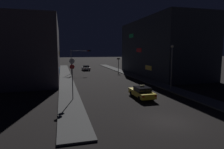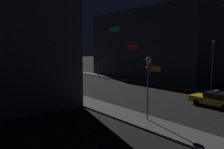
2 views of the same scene
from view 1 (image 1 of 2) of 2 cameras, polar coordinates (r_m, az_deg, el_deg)
ground_plane at (r=16.81m, az=16.41°, el=-13.28°), size 300.00×300.00×0.00m
sidewalk_left at (r=43.30m, az=-13.65°, el=-0.59°), size 2.54×63.05×0.15m
sidewalk_right at (r=46.11m, az=5.39°, el=0.05°), size 2.54×63.05×0.15m
building_facade_left at (r=43.65m, az=-23.24°, el=6.43°), size 11.66×28.85×11.29m
building_facade_right at (r=46.38m, az=14.13°, el=7.67°), size 10.56×25.52×12.68m
taxi at (r=23.64m, az=8.84°, el=-5.25°), size 1.82×4.45×1.62m
far_car at (r=56.09m, az=-7.78°, el=1.97°), size 2.06×4.55×1.42m
traffic_light_overhead at (r=48.09m, az=-9.98°, el=5.29°), size 4.90×0.41×5.94m
traffic_light_left_kerb at (r=44.08m, az=-11.79°, el=2.61°), size 0.80×0.42×3.27m
traffic_light_right_kerb at (r=49.76m, az=1.93°, el=3.71°), size 0.80×0.41×3.86m
sign_pole_left at (r=22.36m, az=-11.76°, el=-0.14°), size 0.60×0.10×4.73m
street_lamp_near_block at (r=29.45m, az=17.37°, el=3.84°), size 0.43×0.43×6.44m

